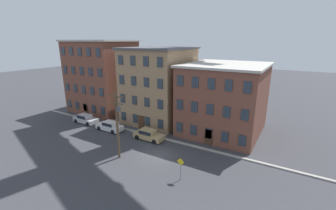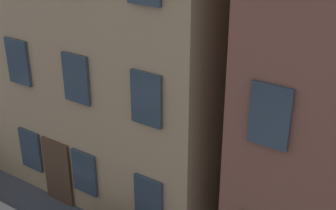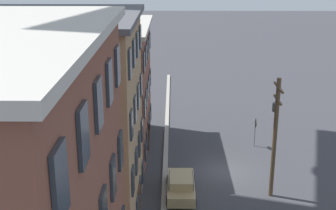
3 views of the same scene
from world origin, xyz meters
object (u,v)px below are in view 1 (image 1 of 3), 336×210
object	(u,v)px
car_white	(110,126)
utility_pole	(117,121)
caution_sign	(181,165)
car_silver	(85,119)
car_tan	(149,134)

from	to	relation	value
car_white	utility_pole	bearing A→B (deg)	-38.51
car_white	caution_sign	world-z (taller)	caution_sign
car_silver	caution_sign	bearing A→B (deg)	-16.33
car_silver	utility_pole	world-z (taller)	utility_pole
car_silver	car_tan	world-z (taller)	same
car_tan	car_white	bearing A→B (deg)	-177.14
car_white	caution_sign	xyz separation A→B (m)	(15.36, -5.92, 0.90)
car_white	car_tan	xyz separation A→B (m)	(7.05, 0.35, 0.00)
car_tan	caution_sign	distance (m)	10.45
car_tan	car_silver	bearing A→B (deg)	-179.94
car_white	car_tan	distance (m)	7.05
caution_sign	utility_pole	distance (m)	8.79
car_white	caution_sign	distance (m)	16.49
car_white	utility_pole	distance (m)	9.81
car_white	utility_pole	size ratio (longest dim) A/B	0.54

